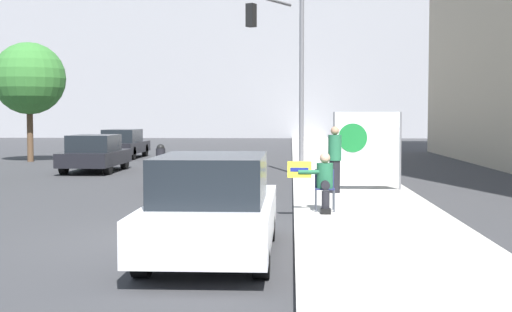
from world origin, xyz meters
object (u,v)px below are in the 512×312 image
Objects in this scene: pedestrian_behind at (374,153)px; car_on_road_midblock at (123,144)px; car_on_road_nearest at (95,153)px; motorcycle_on_road at (161,169)px; jogger_on_sidewalk at (335,159)px; parked_car_curbside at (213,207)px; street_tree_midblock at (29,79)px; traffic_light_pole at (283,53)px; protest_banner at (367,149)px; seated_protester at (324,180)px.

pedestrian_behind is 0.38× the size of car_on_road_midblock.
car_on_road_midblock reaches higher than car_on_road_nearest.
motorcycle_on_road is (3.51, -5.45, -0.15)m from car_on_road_nearest.
parked_car_curbside is (-2.29, -7.69, -0.25)m from jogger_on_sidewalk.
pedestrian_behind is at bearing 69.96° from parked_car_curbside.
street_tree_midblock reaches higher than car_on_road_nearest.
protest_banner is at bearing -70.00° from traffic_light_pole.
pedestrian_behind is 0.28× the size of traffic_light_pole.
car_on_road_nearest is at bearing 171.98° from traffic_light_pole.
jogger_on_sidewalk is 0.37× the size of parked_car_curbside.
parked_car_curbside reaches higher than car_on_road_nearest.
car_on_road_midblock is at bearing 130.09° from traffic_light_pole.
car_on_road_midblock is at bearing 96.48° from car_on_road_nearest.
car_on_road_nearest is at bearing -83.52° from car_on_road_midblock.
protest_banner is at bearing -42.93° from street_tree_midblock.
jogger_on_sidewalk is at bearing -28.38° from motorcycle_on_road.
pedestrian_behind is 0.33× the size of street_tree_midblock.
car_on_road_midblock is at bearing 106.39° from parked_car_curbside.
motorcycle_on_road is at bearing 118.94° from seated_protester.
pedestrian_behind is 11.53m from car_on_road_nearest.
traffic_light_pole is 1.16× the size of street_tree_midblock.
parked_car_curbside is 24.31m from street_tree_midblock.
pedestrian_behind is 18.83m from street_tree_midblock.
jogger_on_sidewalk is at bearing -78.91° from traffic_light_pole.
jogger_on_sidewalk is 8.03m from parked_car_curbside.
jogger_on_sidewalk is 19.28m from street_tree_midblock.
pedestrian_behind is 0.39× the size of parked_car_curbside.
traffic_light_pole is (-0.96, 10.71, 3.53)m from seated_protester.
traffic_light_pole is 13.51m from street_tree_midblock.
protest_banner is 0.44× the size of car_on_road_midblock.
traffic_light_pole is at bearing 86.57° from parked_car_curbside.
car_on_road_nearest is 8.65m from car_on_road_midblock.
pedestrian_behind is 6.65m from traffic_light_pole.
pedestrian_behind is 6.29m from motorcycle_on_road.
seated_protester is 22.22m from car_on_road_midblock.
traffic_light_pole is 1.38× the size of parked_car_curbside.
protest_banner is at bearing 74.64° from pedestrian_behind.
protest_banner reaches higher than pedestrian_behind.
parked_car_curbside is at bearing -93.43° from traffic_light_pole.
car_on_road_midblock is (-7.19, 24.43, -0.05)m from parked_car_curbside.
street_tree_midblock is at bearing 126.01° from motorcycle_on_road.
jogger_on_sidewalk is 0.27× the size of traffic_light_pole.
seated_protester is at bearing 74.42° from pedestrian_behind.
protest_banner reaches higher than jogger_on_sidewalk.
car_on_road_midblock is (-10.37, 15.91, -0.52)m from protest_banner.
traffic_light_pole is at bearing -49.91° from car_on_road_midblock.
traffic_light_pole reaches higher than protest_banner.
pedestrian_behind is 0.86× the size of protest_banner.
traffic_light_pole is 15.29m from parked_car_curbside.
pedestrian_behind is at bearing -6.48° from motorcycle_on_road.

